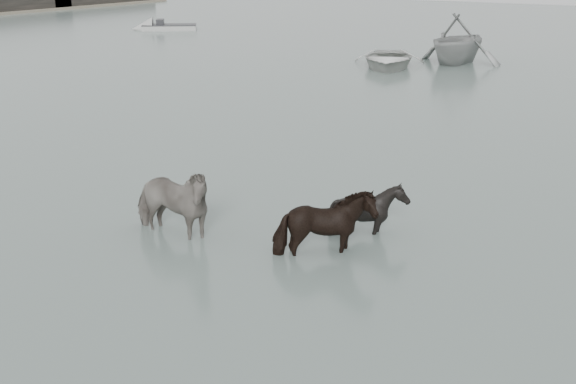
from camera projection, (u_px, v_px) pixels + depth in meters
The scene contains 7 objects.
ground at pixel (226, 244), 13.71m from camera, with size 140.00×140.00×0.00m, color slate.
pony_pinto at pixel (170, 195), 13.81m from camera, with size 0.93×2.05×1.73m, color black.
pony_dark at pixel (326, 217), 12.92m from camera, with size 1.53×1.31×1.54m, color black.
pony_black at pixel (369, 200), 14.07m from camera, with size 1.10×1.24×1.37m, color black.
rowboat_lead at pixel (388, 57), 34.49m from camera, with size 3.47×4.85×1.00m, color beige.
rowboat_trail at pixel (458, 37), 35.38m from camera, with size 4.21×4.88×2.57m, color gray.
skiff_outer at pixel (169, 25), 50.78m from camera, with size 5.19×1.60×0.75m, color #A2A39E, non-canonical shape.
Camera 1 is at (7.65, -10.19, 5.29)m, focal length 45.00 mm.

